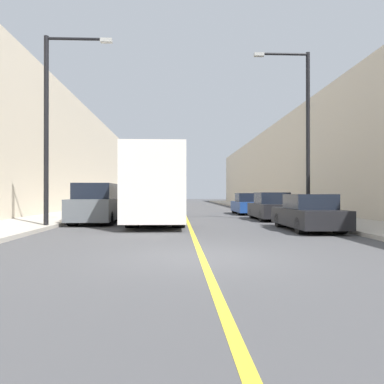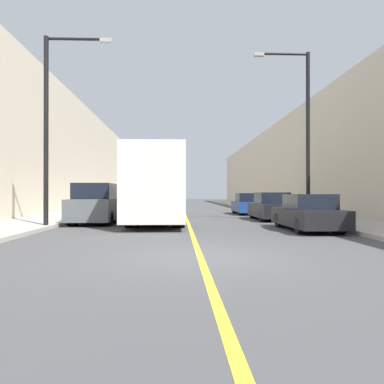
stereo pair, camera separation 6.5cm
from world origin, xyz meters
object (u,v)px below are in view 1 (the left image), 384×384
car_right_near (308,214)px  street_lamp_left (52,117)px  car_right_mid (271,208)px  car_right_far (248,205)px  street_lamp_right (303,125)px  bus (159,186)px  parked_suv_left (97,205)px

car_right_near → street_lamp_left: street_lamp_left is taller
car_right_near → car_right_mid: size_ratio=1.05×
car_right_mid → car_right_far: 5.95m
street_lamp_right → car_right_near: bearing=-106.5°
bus → car_right_near: 8.16m
car_right_far → parked_suv_left: bearing=-138.9°
car_right_far → street_lamp_right: size_ratio=0.50×
car_right_mid → car_right_far: (-0.17, 5.95, -0.01)m
parked_suv_left → car_right_near: 10.10m
car_right_near → street_lamp_left: 11.34m
bus → car_right_far: 9.16m
car_right_far → street_lamp_right: bearing=-80.7°
car_right_near → street_lamp_left: size_ratio=0.57×
car_right_near → street_lamp_right: size_ratio=0.53×
street_lamp_left → street_lamp_right: bearing=13.1°
car_right_near → car_right_mid: 5.99m
car_right_mid → street_lamp_left: street_lamp_left is taller
bus → car_right_mid: size_ratio=2.74×
car_right_mid → street_lamp_left: size_ratio=0.54×
street_lamp_left → car_right_near: bearing=-6.4°
bus → car_right_mid: (6.21, 0.82, -1.19)m
bus → car_right_far: bus is taller
bus → car_right_near: bus is taller
car_right_near → car_right_mid: bearing=89.9°
car_right_near → street_lamp_left: bearing=173.6°
bus → car_right_mid: bus is taller
parked_suv_left → bus: bearing=20.6°
car_right_near → bus: bearing=140.2°
car_right_far → car_right_mid: bearing=-88.3°
parked_suv_left → car_right_far: parked_suv_left is taller
car_right_near → car_right_mid: (0.01, 5.99, 0.03)m
bus → street_lamp_right: (7.35, -1.28, 3.10)m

